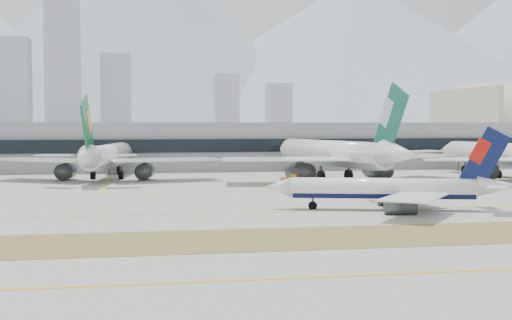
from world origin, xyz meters
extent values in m
plane|color=#AAA79F|center=(0.00, 0.00, 0.00)|extent=(3000.00, 3000.00, 0.00)
cube|color=olive|center=(0.00, -32.00, 0.02)|extent=(360.00, 18.00, 0.06)
cube|color=yellow|center=(0.00, -5.00, 0.03)|extent=(360.00, 0.45, 0.04)
cube|color=yellow|center=(0.00, -55.00, 0.03)|extent=(360.00, 0.45, 0.04)
cube|color=yellow|center=(0.00, 30.00, 0.03)|extent=(360.00, 0.45, 0.04)
cylinder|color=white|center=(25.27, -5.54, 3.77)|extent=(31.14, 11.54, 3.43)
cube|color=black|center=(25.27, -5.54, 2.83)|extent=(30.40, 10.88, 1.54)
cone|color=white|center=(7.84, -0.80, 3.77)|extent=(5.52, 4.56, 3.43)
cone|color=white|center=(43.75, -10.57, 4.20)|extent=(7.62, 5.14, 3.43)
cube|color=white|center=(31.67, 2.56, 3.26)|extent=(9.68, 17.69, 0.21)
cube|color=white|center=(43.66, -5.93, 4.46)|extent=(3.28, 4.94, 0.14)
cylinder|color=#3F4247|center=(29.14, -0.03, 1.37)|extent=(5.72, 3.85, 2.57)
cube|color=#3F4247|center=(29.14, -0.03, 2.40)|extent=(2.17, 0.82, 1.20)
cube|color=white|center=(26.67, -15.77, 3.26)|extent=(16.39, 18.14, 0.21)
cube|color=white|center=(41.32, -14.53, 4.46)|extent=(5.18, 5.68, 0.14)
cylinder|color=#3F4247|center=(25.81, -12.26, 1.37)|extent=(5.72, 3.85, 2.57)
cube|color=#3F4247|center=(25.81, -12.26, 2.40)|extent=(2.17, 0.82, 1.20)
cube|color=#0B1445|center=(41.65, -10.00, 8.98)|extent=(8.25, 2.52, 10.73)
cube|color=red|center=(40.81, -9.77, 10.14)|extent=(3.79, 1.37, 4.60)
cylinder|color=#3F4247|center=(13.78, -2.42, 1.03)|extent=(0.41, 0.41, 2.06)
cylinder|color=black|center=(13.78, -2.42, 0.60)|extent=(1.65, 0.98, 1.54)
cylinder|color=#3F4247|center=(25.53, -7.92, 1.03)|extent=(0.41, 0.41, 2.06)
cylinder|color=black|center=(25.53, -7.92, 0.60)|extent=(1.65, 0.98, 1.54)
cylinder|color=#3F4247|center=(26.70, -3.62, 1.03)|extent=(0.41, 0.41, 2.06)
cylinder|color=black|center=(26.70, -3.62, 0.60)|extent=(1.65, 0.98, 1.54)
cylinder|color=white|center=(-22.55, 71.72, 6.28)|extent=(13.06, 43.53, 5.71)
cube|color=slate|center=(-22.55, 71.72, 4.71)|extent=(12.06, 42.53, 2.57)
cone|color=white|center=(-18.27, 96.25, 6.28)|extent=(6.76, 7.48, 5.71)
cone|color=white|center=(-27.09, 45.72, 7.00)|extent=(7.28, 10.44, 5.71)
cube|color=white|center=(-8.44, 62.83, 5.43)|extent=(29.45, 18.04, 0.34)
cube|color=white|center=(-19.46, 46.22, 7.43)|extent=(8.51, 5.28, 0.23)
cylinder|color=#3F4247|center=(-13.02, 66.52, 2.29)|extent=(5.46, 7.83, 4.28)
cube|color=#3F4247|center=(-13.02, 66.52, 4.00)|extent=(0.94, 3.03, 2.00)
cube|color=white|center=(-38.83, 68.13, 5.43)|extent=(29.92, 25.16, 0.34)
cube|color=white|center=(-34.09, 48.77, 7.43)|extent=(9.03, 7.45, 0.23)
cylinder|color=#3F4247|center=(-33.28, 70.06, 2.29)|extent=(5.46, 7.83, 4.28)
cube|color=#3F4247|center=(-33.28, 70.06, 4.00)|extent=(0.94, 3.03, 2.00)
cube|color=#0C5A2E|center=(-26.57, 48.68, 13.78)|extent=(2.56, 11.86, 15.32)
cube|color=gold|center=(-26.37, 49.86, 15.45)|extent=(1.55, 5.41, 6.56)
cylinder|color=#3F4247|center=(-19.73, 87.89, 1.71)|extent=(0.69, 0.69, 3.43)
cylinder|color=black|center=(-19.73, 87.89, 1.00)|extent=(1.43, 2.70, 2.57)
cylinder|color=#3F4247|center=(-26.41, 71.18, 1.71)|extent=(0.69, 0.69, 3.43)
cylinder|color=black|center=(-26.41, 71.18, 1.00)|extent=(1.43, 2.70, 2.57)
cylinder|color=#3F4247|center=(-19.10, 69.90, 1.71)|extent=(0.69, 0.69, 3.43)
cylinder|color=black|center=(-19.10, 69.90, 1.00)|extent=(1.43, 2.70, 2.57)
cylinder|color=white|center=(35.44, 58.92, 7.05)|extent=(17.61, 48.57, 6.41)
cube|color=slate|center=(35.44, 58.92, 5.28)|extent=(16.45, 47.41, 2.88)
cone|color=white|center=(28.87, 86.05, 7.05)|extent=(7.97, 8.70, 6.41)
cone|color=white|center=(42.40, 30.16, 7.85)|extent=(8.76, 11.97, 6.41)
cube|color=white|center=(53.92, 56.08, 6.09)|extent=(33.20, 29.36, 0.38)
cube|color=white|center=(50.02, 34.08, 8.33)|extent=(10.10, 8.71, 0.26)
cylinder|color=#3F4247|center=(47.56, 57.84, 2.56)|extent=(6.57, 8.97, 4.80)
cube|color=#3F4247|center=(47.56, 57.84, 4.48)|extent=(1.26, 3.38, 2.24)
cube|color=white|center=(20.30, 47.94, 6.09)|extent=(32.47, 18.43, 0.38)
cube|color=white|center=(33.83, 30.16, 8.33)|extent=(9.30, 5.38, 0.26)
cylinder|color=#3F4247|center=(25.15, 52.41, 2.56)|extent=(6.57, 8.97, 4.80)
cube|color=#3F4247|center=(25.15, 52.41, 4.48)|extent=(1.26, 3.38, 2.24)
cube|color=#145A45|center=(41.61, 33.43, 15.45)|extent=(3.71, 13.15, 17.18)
cube|color=silver|center=(41.29, 34.74, 17.32)|extent=(2.10, 6.04, 7.35)
cylinder|color=#3F4247|center=(31.11, 76.81, 1.92)|extent=(0.77, 0.77, 3.84)
cylinder|color=black|center=(31.11, 76.81, 1.12)|extent=(1.77, 3.07, 2.88)
cylinder|color=#3F4247|center=(31.71, 56.64, 1.92)|extent=(0.77, 0.77, 3.84)
cylinder|color=black|center=(31.71, 56.64, 1.12)|extent=(1.77, 3.07, 2.88)
cylinder|color=#3F4247|center=(39.80, 58.59, 1.92)|extent=(0.77, 0.77, 3.84)
cylinder|color=black|center=(39.80, 58.59, 1.12)|extent=(1.77, 3.07, 2.88)
cylinder|color=white|center=(83.92, 57.34, 6.46)|extent=(14.77, 44.65, 5.87)
cube|color=slate|center=(83.92, 57.34, 4.84)|extent=(13.73, 43.60, 2.64)
cone|color=white|center=(78.72, 82.39, 6.46)|extent=(7.13, 7.83, 5.87)
cube|color=white|center=(69.73, 47.74, 5.58)|extent=(30.03, 17.73, 0.35)
cylinder|color=#3F4247|center=(74.30, 51.69, 2.35)|extent=(5.82, 8.14, 4.40)
cube|color=#3F4247|center=(74.30, 51.69, 4.11)|extent=(1.06, 3.11, 2.05)
cylinder|color=#3F4247|center=(80.49, 73.85, 1.76)|extent=(0.70, 0.70, 3.52)
cylinder|color=black|center=(80.49, 73.85, 1.03)|extent=(1.54, 2.80, 2.64)
cylinder|color=#3F4247|center=(80.44, 55.36, 1.76)|extent=(0.70, 0.70, 3.52)
cylinder|color=black|center=(80.44, 55.36, 1.03)|extent=(1.54, 2.80, 2.64)
cube|color=gray|center=(0.00, 115.00, 7.50)|extent=(280.00, 42.00, 15.00)
cube|color=black|center=(0.00, 93.50, 7.95)|extent=(280.00, 1.20, 4.00)
cube|color=beige|center=(110.00, 135.00, 14.10)|extent=(2.00, 57.00, 27.90)
cube|color=orange|center=(20.38, 44.75, 0.90)|extent=(3.50, 2.00, 1.80)
cube|color=orange|center=(21.58, 44.75, 2.10)|extent=(1.20, 1.80, 1.00)
cylinder|color=black|center=(19.18, 43.95, 0.35)|extent=(0.70, 0.30, 0.70)
cylinder|color=black|center=(19.18, 45.55, 0.35)|extent=(0.70, 0.30, 0.70)
cylinder|color=black|center=(21.58, 43.95, 0.35)|extent=(0.70, 0.30, 0.70)
cylinder|color=black|center=(21.58, 45.55, 0.35)|extent=(0.70, 0.30, 0.70)
cube|color=#A1A5B7|center=(-105.00, 455.00, 40.00)|extent=(30.00, 27.00, 80.00)
cube|color=#A1A5B7|center=(-65.00, 450.00, 55.00)|extent=(26.00, 23.40, 110.00)
cube|color=#A1A5B7|center=(-25.00, 465.00, 35.00)|extent=(24.00, 21.60, 70.00)
cube|color=#A1A5B7|center=(65.00, 470.00, 27.50)|extent=(20.00, 18.00, 55.00)
cube|color=#A1A5B7|center=(110.00, 470.00, 24.00)|extent=(20.00, 18.00, 48.00)
cone|color=#9EA8B7|center=(0.00, 1400.00, 211.50)|extent=(900.00, 900.00, 470.00)
cone|color=#9EA8B7|center=(480.00, 1390.00, 157.50)|extent=(1120.00, 1120.00, 350.00)
camera|label=1|loc=(-17.86, -120.71, 14.89)|focal=50.00mm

